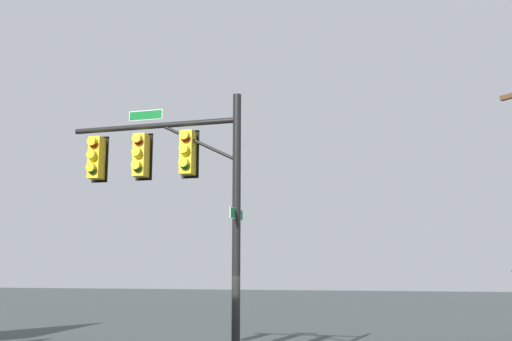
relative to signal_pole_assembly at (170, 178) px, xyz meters
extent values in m
cylinder|color=black|center=(-1.73, 0.06, -1.44)|extent=(0.20, 0.20, 6.89)
cylinder|color=black|center=(0.50, -0.05, 1.37)|extent=(4.48, 0.36, 0.14)
cylinder|color=black|center=(-0.73, 0.01, 0.87)|extent=(2.05, 0.18, 1.07)
cube|color=yellow|center=(-0.46, 0.00, 0.62)|extent=(0.32, 0.36, 1.10)
cube|color=black|center=(-0.46, -0.20, 0.62)|extent=(0.44, 0.04, 1.22)
sphere|color=maroon|center=(-0.45, 0.20, 0.96)|extent=(0.22, 0.22, 0.22)
cylinder|color=yellow|center=(-0.45, 0.26, 1.01)|extent=(0.23, 0.14, 0.23)
sphere|color=#FFFC14|center=(-0.45, 0.20, 0.62)|extent=(0.22, 0.22, 0.22)
cylinder|color=yellow|center=(-0.45, 0.26, 0.67)|extent=(0.23, 0.14, 0.23)
sphere|color=#0B621E|center=(-0.45, 0.20, 0.28)|extent=(0.22, 0.22, 0.22)
cylinder|color=yellow|center=(-0.45, 0.26, 0.33)|extent=(0.23, 0.14, 0.23)
cube|color=yellow|center=(0.82, -0.06, 0.62)|extent=(0.32, 0.36, 1.10)
cube|color=black|center=(0.82, -0.26, 0.62)|extent=(0.44, 0.04, 1.22)
sphere|color=maroon|center=(0.82, 0.14, 0.96)|extent=(0.22, 0.22, 0.22)
cylinder|color=yellow|center=(0.82, 0.20, 1.01)|extent=(0.23, 0.14, 0.23)
sphere|color=#FFFC14|center=(0.82, 0.14, 0.62)|extent=(0.22, 0.22, 0.22)
cylinder|color=yellow|center=(0.82, 0.20, 0.67)|extent=(0.23, 0.14, 0.23)
sphere|color=#0B621E|center=(0.82, 0.14, 0.28)|extent=(0.22, 0.22, 0.22)
cylinder|color=yellow|center=(0.82, 0.20, 0.33)|extent=(0.23, 0.14, 0.23)
cube|color=yellow|center=(2.10, -0.12, 0.62)|extent=(0.32, 0.36, 1.10)
cube|color=black|center=(2.10, -0.32, 0.62)|extent=(0.44, 0.04, 1.22)
sphere|color=maroon|center=(2.10, 0.08, 0.96)|extent=(0.22, 0.22, 0.22)
cylinder|color=yellow|center=(2.10, 0.14, 1.01)|extent=(0.23, 0.14, 0.23)
sphere|color=#FFFC14|center=(2.10, 0.08, 0.62)|extent=(0.22, 0.22, 0.22)
cylinder|color=yellow|center=(2.10, 0.14, 0.67)|extent=(0.23, 0.14, 0.23)
sphere|color=#0B621E|center=(2.10, 0.08, 0.28)|extent=(0.22, 0.22, 0.22)
cylinder|color=yellow|center=(2.10, 0.14, 0.33)|extent=(0.23, 0.14, 0.23)
cube|color=white|center=(0.73, -0.06, 1.67)|extent=(0.94, 0.07, 0.26)
cube|color=#0C6727|center=(0.73, -0.06, 1.67)|extent=(0.90, 0.07, 0.22)
cube|color=white|center=(-1.73, 0.06, -0.93)|extent=(0.07, 0.94, 0.26)
cube|color=#097F39|center=(-1.73, 0.06, -0.93)|extent=(0.07, 0.90, 0.22)
camera|label=1|loc=(-5.35, 13.34, -2.22)|focal=40.74mm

